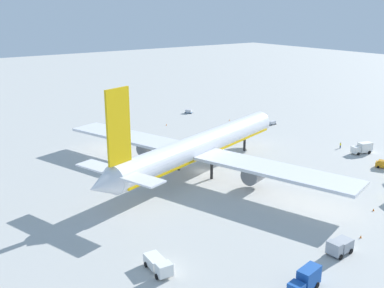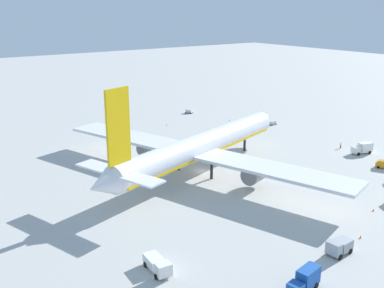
{
  "view_description": "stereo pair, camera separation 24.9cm",
  "coord_description": "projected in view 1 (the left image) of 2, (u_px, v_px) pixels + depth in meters",
  "views": [
    {
      "loc": [
        -65.27,
        -85.99,
        39.82
      ],
      "look_at": [
        -0.98,
        2.84,
        6.53
      ],
      "focal_mm": 42.7,
      "sensor_mm": 36.0,
      "label": 1
    },
    {
      "loc": [
        -65.07,
        -86.13,
        39.82
      ],
      "look_at": [
        -0.98,
        2.84,
        6.53
      ],
      "focal_mm": 42.7,
      "sensor_mm": 36.0,
      "label": 2
    }
  ],
  "objects": [
    {
      "name": "ground_plane",
      "position": [
        202.0,
        171.0,
        114.84
      ],
      "size": [
        600.0,
        600.0,
        0.0
      ],
      "primitive_type": "plane",
      "color": "#B2B2AD"
    },
    {
      "name": "airliner",
      "position": [
        199.0,
        147.0,
        111.81
      ],
      "size": [
        69.35,
        79.5,
        24.92
      ],
      "color": "white",
      "rests_on": "ground"
    },
    {
      "name": "service_truck_0",
      "position": [
        340.0,
        246.0,
        76.11
      ],
      "size": [
        4.71,
        2.97,
        2.59
      ],
      "color": "#999EA5",
      "rests_on": "ground"
    },
    {
      "name": "service_truck_1",
      "position": [
        306.0,
        280.0,
        66.26
      ],
      "size": [
        6.54,
        3.14,
        3.23
      ],
      "color": "#194CA5",
      "rests_on": "ground"
    },
    {
      "name": "service_truck_3",
      "position": [
        158.0,
        264.0,
        70.99
      ],
      "size": [
        3.09,
        6.3,
        2.42
      ],
      "color": "white",
      "rests_on": "ground"
    },
    {
      "name": "service_truck_5",
      "position": [
        363.0,
        148.0,
        127.91
      ],
      "size": [
        6.41,
        3.6,
        3.06
      ],
      "color": "white",
      "rests_on": "ground"
    },
    {
      "name": "baggage_cart_0",
      "position": [
        189.0,
        111.0,
        176.19
      ],
      "size": [
        2.68,
        3.33,
        1.4
      ],
      "color": "#26598C",
      "rests_on": "ground"
    },
    {
      "name": "baggage_cart_2",
      "position": [
        272.0,
        123.0,
        159.1
      ],
      "size": [
        3.48,
        1.62,
        1.31
      ],
      "color": "gray",
      "rests_on": "ground"
    },
    {
      "name": "ground_worker_2",
      "position": [
        340.0,
        145.0,
        132.92
      ],
      "size": [
        0.47,
        0.47,
        1.68
      ],
      "color": "navy",
      "rests_on": "ground"
    },
    {
      "name": "traffic_cone_0",
      "position": [
        374.0,
        210.0,
        92.31
      ],
      "size": [
        0.36,
        0.36,
        0.55
      ],
      "primitive_type": "cone",
      "color": "orange",
      "rests_on": "ground"
    },
    {
      "name": "traffic_cone_1",
      "position": [
        361.0,
        237.0,
        81.54
      ],
      "size": [
        0.36,
        0.36,
        0.55
      ],
      "primitive_type": "cone",
      "color": "orange",
      "rests_on": "ground"
    },
    {
      "name": "traffic_cone_2",
      "position": [
        233.0,
        128.0,
        154.4
      ],
      "size": [
        0.36,
        0.36,
        0.55
      ],
      "primitive_type": "cone",
      "color": "orange",
      "rests_on": "ground"
    },
    {
      "name": "traffic_cone_3",
      "position": [
        229.0,
        120.0,
        164.79
      ],
      "size": [
        0.36,
        0.36,
        0.55
      ],
      "primitive_type": "cone",
      "color": "orange",
      "rests_on": "ground"
    },
    {
      "name": "traffic_cone_4",
      "position": [
        166.0,
        125.0,
        158.33
      ],
      "size": [
        0.36,
        0.36,
        0.55
      ],
      "primitive_type": "cone",
      "color": "orange",
      "rests_on": "ground"
    }
  ]
}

